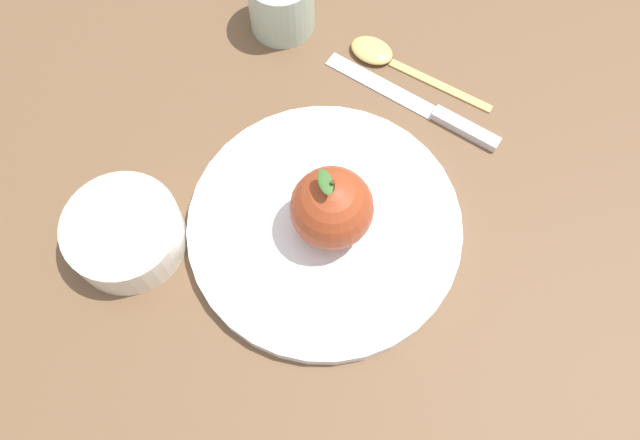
# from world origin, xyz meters

# --- Properties ---
(ground_plane) EXTENTS (2.40, 2.40, 0.00)m
(ground_plane) POSITION_xyz_m (0.00, 0.00, 0.00)
(ground_plane) COLOR brown
(dinner_plate) EXTENTS (0.26, 0.26, 0.02)m
(dinner_plate) POSITION_xyz_m (0.00, 0.02, 0.01)
(dinner_plate) COLOR white
(dinner_plate) RESTS_ON ground_plane
(apple) EXTENTS (0.08, 0.08, 0.09)m
(apple) POSITION_xyz_m (-0.01, 0.02, 0.05)
(apple) COLOR #9E3D1E
(apple) RESTS_ON dinner_plate
(side_bowl) EXTENTS (0.11, 0.11, 0.04)m
(side_bowl) POSITION_xyz_m (0.17, 0.09, 0.03)
(side_bowl) COLOR silver
(side_bowl) RESTS_ON ground_plane
(cup) EXTENTS (0.07, 0.07, 0.07)m
(cup) POSITION_xyz_m (0.12, -0.20, 0.04)
(cup) COLOR #B2C6B2
(cup) RESTS_ON ground_plane
(knife) EXTENTS (0.20, 0.07, 0.01)m
(knife) POSITION_xyz_m (-0.06, -0.14, 0.00)
(knife) COLOR silver
(knife) RESTS_ON ground_plane
(spoon) EXTENTS (0.17, 0.06, 0.01)m
(spoon) POSITION_xyz_m (-0.00, -0.19, 0.01)
(spoon) COLOR #D8B766
(spoon) RESTS_ON ground_plane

